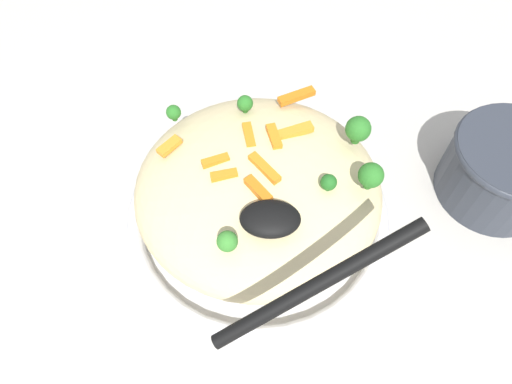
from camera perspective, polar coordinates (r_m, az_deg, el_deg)
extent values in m
plane|color=beige|center=(0.57, 0.00, -4.06)|extent=(2.40, 2.40, 0.00)
cylinder|color=silver|center=(0.56, 0.00, -3.51)|extent=(0.28, 0.28, 0.02)
torus|color=silver|center=(0.54, 0.00, -2.47)|extent=(0.30, 0.30, 0.02)
torus|color=black|center=(0.54, 0.00, -2.27)|extent=(0.29, 0.29, 0.00)
ellipsoid|color=beige|center=(0.50, 0.00, 0.36)|extent=(0.26, 0.25, 0.09)
cube|color=orange|center=(0.46, 0.75, 2.93)|extent=(0.03, 0.04, 0.01)
cube|color=orange|center=(0.47, -5.29, 3.86)|extent=(0.03, 0.02, 0.01)
cube|color=orange|center=(0.48, 1.95, 6.82)|extent=(0.02, 0.03, 0.01)
cube|color=orange|center=(0.44, -0.18, 0.27)|extent=(0.03, 0.03, 0.01)
cube|color=orange|center=(0.49, 4.33, 7.39)|extent=(0.04, 0.03, 0.01)
cube|color=orange|center=(0.49, -1.16, 6.98)|extent=(0.02, 0.03, 0.01)
cube|color=orange|center=(0.46, -4.23, 2.08)|extent=(0.03, 0.01, 0.01)
cube|color=orange|center=(0.49, -10.85, 5.57)|extent=(0.03, 0.03, 0.01)
cube|color=orange|center=(0.53, 4.75, 11.66)|extent=(0.04, 0.03, 0.01)
cylinder|color=#296820|center=(0.47, 13.31, 1.06)|extent=(0.01, 0.01, 0.01)
sphere|color=#2D7A28|center=(0.45, 13.64, 2.02)|extent=(0.02, 0.02, 0.02)
cylinder|color=#296820|center=(0.52, -1.59, 10.13)|extent=(0.01, 0.01, 0.01)
sphere|color=#2D7A28|center=(0.51, -1.62, 10.84)|extent=(0.02, 0.02, 0.02)
cylinder|color=#377928|center=(0.42, -3.79, -6.72)|extent=(0.01, 0.01, 0.01)
sphere|color=#3D8E33|center=(0.41, -3.87, -6.06)|extent=(0.02, 0.02, 0.02)
cylinder|color=#296820|center=(0.52, -10.20, 8.96)|extent=(0.01, 0.01, 0.01)
sphere|color=#2D7A28|center=(0.51, -10.35, 9.60)|extent=(0.02, 0.02, 0.02)
cylinder|color=#205B1C|center=(0.46, 8.47, 0.56)|extent=(0.01, 0.01, 0.01)
sphere|color=#236B23|center=(0.45, 8.61, 1.19)|extent=(0.02, 0.02, 0.02)
cylinder|color=#296820|center=(0.50, 11.87, 6.51)|extent=(0.01, 0.01, 0.01)
sphere|color=#2D7A28|center=(0.49, 12.16, 7.58)|extent=(0.03, 0.03, 0.03)
ellipsoid|color=black|center=(0.42, 1.44, -3.31)|extent=(0.06, 0.04, 0.02)
cylinder|color=black|center=(0.36, 7.11, -11.26)|extent=(0.16, 0.08, 0.08)
cylinder|color=#333842|center=(0.63, 27.89, 2.37)|extent=(0.14, 0.14, 0.09)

